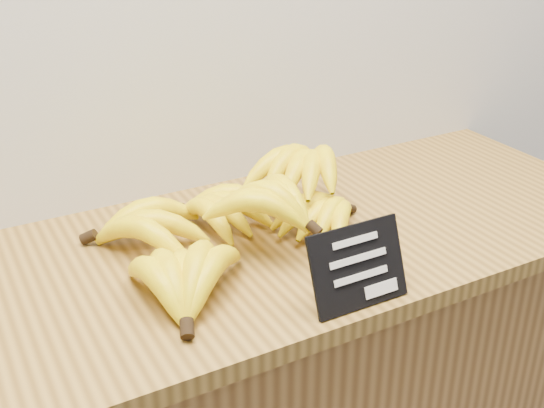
% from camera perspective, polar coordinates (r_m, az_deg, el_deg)
% --- Properties ---
extents(counter_top, '(1.41, 0.54, 0.03)m').
position_cam_1_polar(counter_top, '(1.16, -1.19, -3.72)').
color(counter_top, olive).
rests_on(counter_top, counter).
extents(chalkboard_sign, '(0.15, 0.05, 0.11)m').
position_cam_1_polar(chalkboard_sign, '(0.97, 7.24, -5.22)').
color(chalkboard_sign, black).
rests_on(chalkboard_sign, counter_top).
extents(banana_pile, '(0.54, 0.41, 0.12)m').
position_cam_1_polar(banana_pile, '(1.12, -3.11, -1.11)').
color(banana_pile, '#FFEC0A').
rests_on(banana_pile, counter_top).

